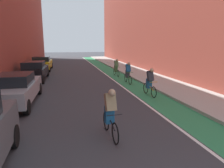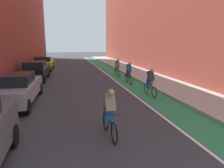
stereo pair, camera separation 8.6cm
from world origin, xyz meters
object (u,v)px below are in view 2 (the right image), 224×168
Objects in this scene: cyclist_lead at (109,112)px; cyclist_trailing at (129,73)px; cyclist_far at (117,67)px; parked_sedan_yellow_cab at (43,63)px; parked_sedan_black at (36,70)px; parked_sedan_silver at (16,88)px; cyclist_mid at (150,82)px.

cyclist_lead is 8.95m from cyclist_trailing.
cyclist_trailing is 1.03× the size of cyclist_far.
cyclist_trailing is at bearing -52.62° from parked_sedan_yellow_cab.
cyclist_trailing reaches higher than parked_sedan_black.
parked_sedan_silver is 1.02× the size of parked_sedan_yellow_cab.
parked_sedan_silver is 6.75m from parked_sedan_black.
parked_sedan_black is 1.01× the size of parked_sedan_yellow_cab.
cyclist_trailing reaches higher than cyclist_far.
parked_sedan_black is 6.18m from parked_sedan_yellow_cab.
cyclist_mid is at bearing -88.40° from cyclist_trailing.
parked_sedan_yellow_cab is 2.79× the size of cyclist_far.
cyclist_lead is 12.30m from cyclist_far.
cyclist_mid reaches higher than parked_sedan_yellow_cab.
cyclist_trailing is (3.26, 8.33, -0.00)m from cyclist_lead.
cyclist_lead is at bearing -105.38° from cyclist_far.
parked_sedan_black is at bearing 90.00° from parked_sedan_silver.
cyclist_far is (6.96, 0.59, 0.06)m from parked_sedan_black.
cyclist_lead is (3.70, -11.27, 0.02)m from parked_sedan_black.
parked_sedan_black is at bearing 136.59° from cyclist_mid.
parked_sedan_black is 6.99m from cyclist_far.
cyclist_lead reaches higher than cyclist_trailing.
cyclist_trailing is at bearing -90.07° from cyclist_far.
parked_sedan_silver is 2.75× the size of cyclist_lead.
parked_sedan_yellow_cab is at bearing 141.26° from cyclist_far.
cyclist_lead is 1.02× the size of cyclist_mid.
cyclist_mid reaches higher than parked_sedan_silver.
cyclist_trailing is at bearing 91.60° from cyclist_mid.
parked_sedan_black is at bearing -90.01° from parked_sedan_yellow_cab.
cyclist_mid is (7.07, 0.07, 0.02)m from parked_sedan_silver.
cyclist_trailing reaches higher than parked_sedan_silver.
parked_sedan_yellow_cab is 8.93m from cyclist_far.
parked_sedan_yellow_cab is 2.75× the size of cyclist_mid.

